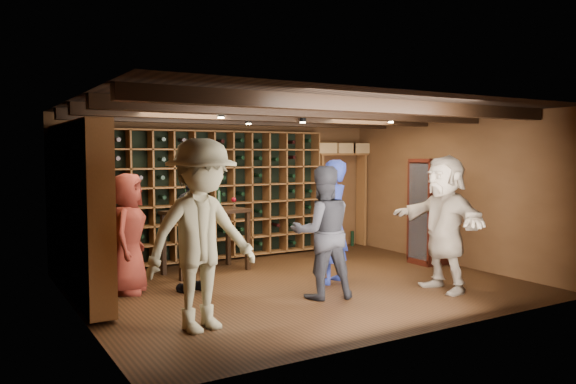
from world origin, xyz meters
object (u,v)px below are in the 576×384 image
man_blue_shirt (332,222)px  guest_woman_black (195,229)px  guest_red_floral (127,233)px  display_cabinet (430,213)px  guest_khaki (202,235)px  man_grey_suit (322,232)px  guest_beige (444,223)px  tasting_table (206,218)px

man_blue_shirt → guest_woman_black: size_ratio=1.05×
man_blue_shirt → guest_red_floral: size_ratio=1.11×
display_cabinet → guest_woman_black: display_cabinet is taller
display_cabinet → guest_red_floral: (-4.94, 0.58, -0.05)m
man_blue_shirt → guest_khaki: guest_khaki is taller
man_grey_suit → display_cabinet: bearing=-145.7°
display_cabinet → guest_beige: bearing=-128.9°
man_blue_shirt → guest_woman_black: (-1.89, 0.51, -0.04)m
guest_red_floral → tasting_table: guest_red_floral is taller
guest_khaki → guest_woman_black: bearing=60.6°
man_grey_suit → guest_red_floral: bearing=-20.5°
guest_woman_black → guest_beige: 3.39m
man_blue_shirt → man_grey_suit: size_ratio=1.04×
guest_red_floral → guest_beige: bearing=-89.4°
man_grey_suit → guest_beige: 1.74m
man_blue_shirt → guest_beige: (1.06, -1.15, 0.04)m
display_cabinet → man_grey_suit: size_ratio=1.02×
man_blue_shirt → man_grey_suit: (-0.59, -0.63, -0.03)m
guest_red_floral → guest_woman_black: guest_woman_black is taller
guest_red_floral → man_blue_shirt: bearing=-79.3°
guest_red_floral → guest_khaki: bearing=-143.2°
display_cabinet → guest_woman_black: size_ratio=1.03×
man_grey_suit → tasting_table: bearing=-56.9°
guest_khaki → tasting_table: size_ratio=1.44×
guest_khaki → guest_beige: guest_khaki is taller
man_grey_suit → guest_woman_black: (-1.30, 1.14, -0.00)m
man_grey_suit → tasting_table: size_ratio=1.22×
man_blue_shirt → guest_beige: guest_beige is taller
man_blue_shirt → guest_woman_black: 1.96m
display_cabinet → man_blue_shirt: (-2.25, -0.32, 0.03)m
man_grey_suit → tasting_table: (-0.69, 2.21, 0.01)m
guest_woman_black → guest_khaki: size_ratio=0.84×
man_blue_shirt → guest_red_floral: (-2.69, 0.91, -0.09)m
man_blue_shirt → guest_red_floral: 2.84m
man_blue_shirt → man_grey_suit: bearing=21.9°
display_cabinet → guest_khaki: (-4.68, -1.40, 0.16)m
man_blue_shirt → guest_beige: size_ratio=0.96×
man_blue_shirt → tasting_table: 2.04m
guest_khaki → tasting_table: 2.90m
display_cabinet → man_grey_suit: display_cabinet is taller
guest_khaki → guest_beige: bearing=-11.8°
display_cabinet → guest_khaki: 4.89m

